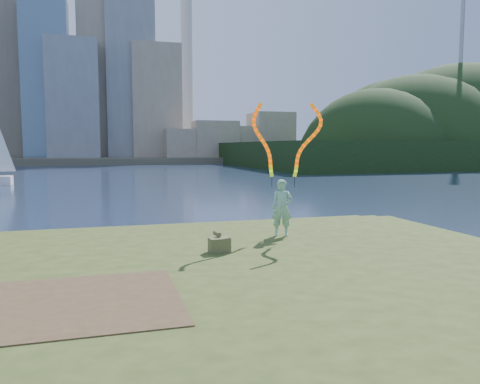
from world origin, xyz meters
name	(u,v)px	position (x,y,z in m)	size (l,w,h in m)	color
ground	(183,284)	(0.00, 0.00, 0.00)	(320.00, 320.00, 0.00)	#1A2741
grassy_knoll	(203,300)	(0.00, -2.30, 0.34)	(20.00, 18.00, 0.80)	#354418
dirt_patch	(78,302)	(-2.20, -3.20, 0.81)	(3.20, 3.00, 0.02)	#47331E
far_shore	(112,159)	(0.00, 95.00, 0.60)	(320.00, 40.00, 1.20)	#4D4838
wooded_hill	(454,164)	(59.57, 59.96, 0.16)	(78.00, 50.00, 63.00)	black
woman_with_ribbons	(282,185)	(2.95, 1.11, 2.22)	(1.87, 0.82, 3.96)	#23804F
canvas_bag	(219,244)	(0.80, -0.37, 0.99)	(0.50, 0.57, 0.45)	#4D4B2B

